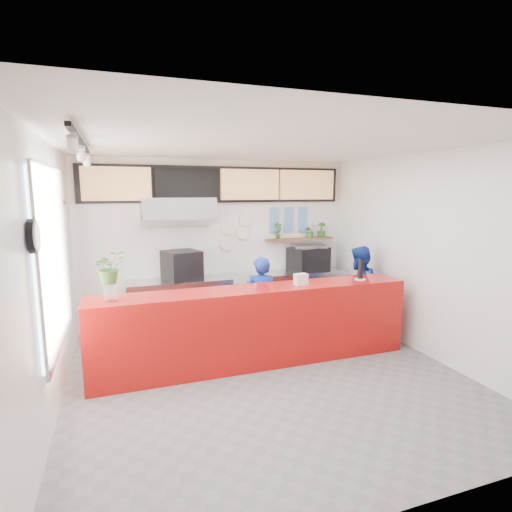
{
  "coord_description": "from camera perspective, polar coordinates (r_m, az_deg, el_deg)",
  "views": [
    {
      "loc": [
        -1.78,
        -4.69,
        2.42
      ],
      "look_at": [
        0.1,
        0.7,
        1.5
      ],
      "focal_mm": 28.0,
      "sensor_mm": 36.0,
      "label": 1
    }
  ],
  "objects": [
    {
      "name": "floor",
      "position": [
        5.57,
        1.47,
        -16.6
      ],
      "size": [
        5.0,
        5.0,
        0.0
      ],
      "primitive_type": "plane",
      "color": "slate",
      "rests_on": "ground"
    },
    {
      "name": "ceiling",
      "position": [
        5.05,
        1.61,
        15.75
      ],
      "size": [
        5.0,
        5.0,
        0.0
      ],
      "primitive_type": "plane",
      "rotation": [
        3.14,
        0.0,
        0.0
      ],
      "color": "silver"
    },
    {
      "name": "wall_back",
      "position": [
        7.46,
        -5.29,
        2.04
      ],
      "size": [
        5.0,
        0.0,
        5.0
      ],
      "primitive_type": "plane",
      "rotation": [
        1.57,
        0.0,
        0.0
      ],
      "color": "white",
      "rests_on": "ground"
    },
    {
      "name": "wall_left",
      "position": [
        4.83,
        -27.44,
        -2.87
      ],
      "size": [
        0.0,
        5.0,
        5.0
      ],
      "primitive_type": "plane",
      "rotation": [
        1.57,
        0.0,
        1.57
      ],
      "color": "white",
      "rests_on": "ground"
    },
    {
      "name": "wall_right",
      "position": [
        6.42,
        22.9,
        0.19
      ],
      "size": [
        0.0,
        5.0,
        5.0
      ],
      "primitive_type": "plane",
      "rotation": [
        1.57,
        0.0,
        -1.57
      ],
      "color": "white",
      "rests_on": "ground"
    },
    {
      "name": "service_counter",
      "position": [
        5.71,
        0.05,
        -9.97
      ],
      "size": [
        4.5,
        0.6,
        1.1
      ],
      "primitive_type": "cube",
      "color": "#A70E0B",
      "rests_on": "ground"
    },
    {
      "name": "cream_band",
      "position": [
        7.4,
        -5.4,
        10.52
      ],
      "size": [
        5.0,
        0.02,
        0.8
      ],
      "primitive_type": "cube",
      "color": "beige",
      "rests_on": "wall_back"
    },
    {
      "name": "prep_bench",
      "position": [
        7.23,
        -10.79,
        -6.81
      ],
      "size": [
        1.8,
        0.6,
        0.9
      ],
      "primitive_type": "cube",
      "color": "#B2B5BA",
      "rests_on": "ground"
    },
    {
      "name": "panini_oven",
      "position": [
        7.08,
        -10.56,
        -1.3
      ],
      "size": [
        0.7,
        0.7,
        0.51
      ],
      "primitive_type": "cube",
      "rotation": [
        0.0,
        0.0,
        0.3
      ],
      "color": "black",
      "rests_on": "prep_bench"
    },
    {
      "name": "extraction_hood",
      "position": [
        6.91,
        -11.15,
        6.75
      ],
      "size": [
        1.2,
        0.7,
        0.35
      ],
      "primitive_type": "cube",
      "color": "#B2B5BA",
      "rests_on": "ceiling"
    },
    {
      "name": "hood_lip",
      "position": [
        6.92,
        -11.1,
        5.1
      ],
      "size": [
        1.2,
        0.69,
        0.31
      ],
      "primitive_type": "cube",
      "rotation": [
        -0.35,
        0.0,
        0.0
      ],
      "color": "#B2B5BA",
      "rests_on": "ceiling"
    },
    {
      "name": "right_bench",
      "position": [
        7.88,
        6.05,
        -5.37
      ],
      "size": [
        1.8,
        0.6,
        0.9
      ],
      "primitive_type": "cube",
      "color": "#B2B5BA",
      "rests_on": "ground"
    },
    {
      "name": "espresso_machine",
      "position": [
        7.83,
        7.48,
        -0.41
      ],
      "size": [
        0.81,
        0.66,
        0.46
      ],
      "primitive_type": "cube",
      "rotation": [
        0.0,
        0.0,
        0.23
      ],
      "color": "black",
      "rests_on": "right_bench"
    },
    {
      "name": "espresso_tray",
      "position": [
        7.79,
        7.52,
        1.4
      ],
      "size": [
        0.67,
        0.5,
        0.06
      ],
      "primitive_type": "cube",
      "rotation": [
        0.0,
        0.0,
        -0.1
      ],
      "color": "#AAAEB2",
      "rests_on": "espresso_machine"
    },
    {
      "name": "herb_shelf",
      "position": [
        7.91,
        6.22,
        2.43
      ],
      "size": [
        1.4,
        0.18,
        0.04
      ],
      "primitive_type": "cube",
      "color": "brown",
      "rests_on": "wall_back"
    },
    {
      "name": "menu_board_far_left",
      "position": [
        7.07,
        -19.28,
        9.71
      ],
      "size": [
        1.1,
        0.1,
        0.55
      ],
      "primitive_type": "cube",
      "color": "tan",
      "rests_on": "wall_back"
    },
    {
      "name": "menu_board_mid_left",
      "position": [
        7.17,
        -9.83,
        10.07
      ],
      "size": [
        1.1,
        0.1,
        0.55
      ],
      "primitive_type": "cube",
      "color": "black",
      "rests_on": "wall_back"
    },
    {
      "name": "menu_board_mid_right",
      "position": [
        7.45,
        -0.86,
        10.16
      ],
      "size": [
        1.1,
        0.1,
        0.55
      ],
      "primitive_type": "cube",
      "color": "tan",
      "rests_on": "wall_back"
    },
    {
      "name": "menu_board_far_right",
      "position": [
        7.89,
        7.28,
        10.03
      ],
      "size": [
        1.1,
        0.1,
        0.55
      ],
      "primitive_type": "cube",
      "color": "tan",
      "rests_on": "wall_back"
    },
    {
      "name": "soffit",
      "position": [
        7.37,
        -5.34,
        10.13
      ],
      "size": [
        4.8,
        0.04,
        0.65
      ],
      "primitive_type": "cube",
      "color": "black",
      "rests_on": "wall_back"
    },
    {
      "name": "window_pane",
      "position": [
        5.09,
        -26.81,
        0.02
      ],
      "size": [
        0.04,
        2.2,
        1.9
      ],
      "primitive_type": "cube",
      "color": "silver",
      "rests_on": "wall_left"
    },
    {
      "name": "window_frame",
      "position": [
        5.08,
        -26.59,
        0.03
      ],
      "size": [
        0.03,
        2.3,
        2.0
      ],
      "primitive_type": "cube",
      "color": "#B2B5BA",
      "rests_on": "wall_left"
    },
    {
      "name": "wall_clock_rim",
      "position": [
        3.87,
        -29.28,
        2.48
      ],
      "size": [
        0.05,
        0.3,
        0.3
      ],
      "primitive_type": "cylinder",
      "rotation": [
        0.0,
        1.57,
        0.0
      ],
      "color": "black",
      "rests_on": "wall_left"
    },
    {
      "name": "wall_clock_face",
      "position": [
        3.86,
        -28.85,
        2.51
      ],
      "size": [
        0.02,
        0.26,
        0.26
      ],
      "primitive_type": "cylinder",
      "rotation": [
        0.0,
        1.57,
        0.0
      ],
      "color": "white",
      "rests_on": "wall_left"
    },
    {
      "name": "track_rail",
      "position": [
        4.73,
        -23.82,
        14.71
      ],
      "size": [
        0.05,
        2.4,
        0.04
      ],
      "primitive_type": "cube",
      "color": "black",
      "rests_on": "ceiling"
    },
    {
      "name": "dec_plate_a",
      "position": [
        7.44,
        -4.14,
        3.97
      ],
      "size": [
        0.24,
        0.03,
        0.24
      ],
      "primitive_type": "cylinder",
      "rotation": [
        1.57,
        0.0,
        0.0
      ],
      "color": "silver",
      "rests_on": "wall_back"
    },
    {
      "name": "dec_plate_b",
      "position": [
        7.54,
        -1.93,
        3.29
      ],
      "size": [
        0.24,
        0.03,
        0.24
      ],
      "primitive_type": "cylinder",
      "rotation": [
        1.57,
        0.0,
        0.0
      ],
      "color": "silver",
      "rests_on": "wall_back"
    },
    {
      "name": "dec_plate_c",
      "position": [
        7.48,
        -4.12,
        1.68
      ],
      "size": [
        0.24,
        0.03,
        0.24
      ],
      "primitive_type": "cylinder",
      "rotation": [
        1.57,
        0.0,
        0.0
      ],
      "color": "silver",
      "rests_on": "wall_back"
    },
    {
      "name": "dec_plate_d",
      "position": [
        7.53,
        -1.58,
        5.2
      ],
      "size": [
        0.24,
        0.03,
        0.24
      ],
      "primitive_type": "cylinder",
      "rotation": [
        1.57,
        0.0,
        0.0
      ],
      "color": "silver",
      "rests_on": "wall_back"
    },
    {
      "name": "photo_frame_a",
      "position": [
        7.74,
        2.66,
        6.04
      ],
      "size": [
        0.2,
        0.02,
        0.25
      ],
      "primitive_type": "cube",
      "color": "#598CBF",
      "rests_on": "wall_back"
    },
    {
      "name": "photo_frame_b",
      "position": [
        7.85,
        4.7,
        6.07
      ],
      "size": [
        0.2,
        0.02,
        0.25
      ],
      "primitive_type": "cube",
      "color": "#598CBF",
      "rests_on": "wall_back"
    },
    {
      "name": "photo_frame_c",
      "position": [
        7.98,
        6.68,
        6.08
      ],
      "size": [
        0.2,
        0.02,
        0.25
      ],
      "primitive_type": "cube",
      "color": "#598CBF",
      "rests_on": "wall_back"
    },
    {
      "name": "photo_frame_d",
      "position": [
        7.75,
        2.65,
        4.2
      ],
      "size": [
        0.2,
        0.02,
        0.25
      ],
      "primitive_type": "cube",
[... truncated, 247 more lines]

